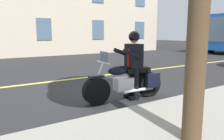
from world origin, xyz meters
name	(u,v)px	position (x,y,z in m)	size (l,w,h in m)	color
ground_plane	(101,90)	(0.00, 0.00, 0.00)	(80.00, 80.00, 0.00)	#28282B
lane_center_stripe	(74,79)	(0.00, -2.00, 0.01)	(60.00, 0.16, 0.01)	#E5DB4C
motorcycle_main	(127,82)	(-0.07, 1.17, 0.45)	(2.22, 0.71, 1.26)	black
rider_main	(133,59)	(-0.26, 1.18, 1.04)	(0.65, 0.58, 1.74)	black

